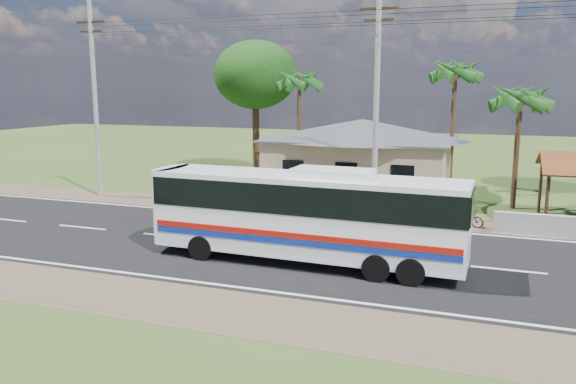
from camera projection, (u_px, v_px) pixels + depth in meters
name	position (u px, v px, depth m)	size (l,w,h in m)	color
ground	(267.00, 246.00, 22.40)	(120.00, 120.00, 0.00)	#324719
road	(267.00, 246.00, 22.40)	(120.00, 16.00, 0.03)	black
house	(362.00, 149.00, 33.63)	(12.40, 10.00, 5.00)	tan
utility_poles	(369.00, 98.00, 26.47)	(32.80, 2.22, 11.00)	#9E9E99
palm_near	(521.00, 98.00, 28.42)	(2.80, 2.80, 6.70)	#47301E
palm_mid	(455.00, 72.00, 33.47)	(2.80, 2.80, 8.20)	#47301E
palm_far	(299.00, 81.00, 37.31)	(2.80, 2.80, 7.70)	#47301E
tree_behind_house	(255.00, 75.00, 40.40)	(6.00, 6.00, 9.61)	#47301E
coach_bus	(307.00, 209.00, 19.94)	(11.28, 2.69, 3.48)	white
motorcycle	(466.00, 218.00, 25.52)	(0.55, 1.57, 0.83)	black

